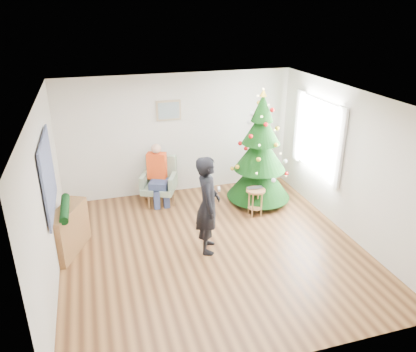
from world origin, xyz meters
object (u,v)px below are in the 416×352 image
object	(u,v)px
console	(68,231)
christmas_tree	(260,154)
armchair	(160,186)
standing_man	(208,205)
stool	(255,202)

from	to	relation	value
console	christmas_tree	bearing A→B (deg)	37.42
armchair	standing_man	distance (m)	2.15
armchair	console	xyz separation A→B (m)	(-1.80, -1.45, 0.05)
stool	standing_man	bearing A→B (deg)	-144.07
stool	standing_man	size ratio (longest dim) A/B	0.33
stool	console	size ratio (longest dim) A/B	0.56
standing_man	console	bearing A→B (deg)	90.29
christmas_tree	stool	xyz separation A→B (m)	(-0.30, -0.56, -0.79)
armchair	console	size ratio (longest dim) A/B	0.97
standing_man	stool	bearing A→B (deg)	-39.09
armchair	console	world-z (taller)	armchair
armchair	standing_man	world-z (taller)	standing_man
stool	console	bearing A→B (deg)	-174.98
christmas_tree	stool	distance (m)	1.01
christmas_tree	console	world-z (taller)	christmas_tree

